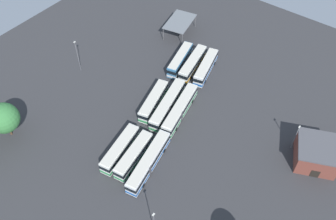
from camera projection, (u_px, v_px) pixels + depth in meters
The scene contains 15 objects.
ground_plane at pixel (167, 110), 89.75m from camera, with size 113.31×113.31×0.00m, color #333335.
bus_row0_slot0 at pixel (149, 162), 77.55m from camera, with size 15.71×5.47×3.56m.
bus_row0_slot1 at pixel (134, 155), 78.67m from camera, with size 12.18×4.28×3.56m.
bus_row0_slot2 at pixel (120, 149), 79.76m from camera, with size 12.51×4.63×3.56m.
bus_row1_slot0 at pixel (180, 110), 87.27m from camera, with size 15.70×5.64×3.56m.
bus_row1_slot1 at pixel (168, 105), 88.33m from camera, with size 15.69×5.86×3.56m.
bus_row1_slot2 at pixel (154, 101), 89.08m from camera, with size 12.51×5.51×3.56m.
bus_row2_slot0 at pixel (206, 67), 97.12m from camera, with size 12.72×5.45×3.56m.
bus_row2_slot1 at pixel (193, 63), 98.10m from camera, with size 13.20×4.93×3.56m.
bus_row2_slot2 at pixel (180, 60), 99.07m from camera, with size 12.54×5.30×3.56m.
depot_building at pixel (317, 154), 77.98m from camera, with size 11.42×11.46×5.32m.
maintenance_shelter at pixel (180, 22), 106.82m from camera, with size 11.48×8.53×4.25m.
lamp_post_near_entrance at pixel (78, 55), 95.25m from camera, with size 0.56×0.28×9.50m.
lamp_post_far_corner at pixel (296, 136), 79.22m from camera, with size 0.56×0.28×7.42m.
tree_northwest at pixel (4, 118), 80.59m from camera, with size 6.89×6.89×9.10m.
Camera 1 is at (-47.43, -36.07, 67.12)m, focal length 39.74 mm.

